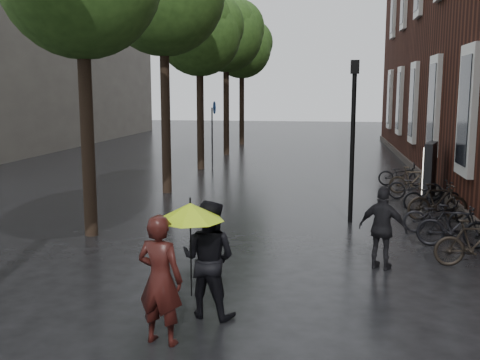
% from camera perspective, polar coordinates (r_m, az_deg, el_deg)
% --- Properties ---
extents(street_trees, '(4.33, 34.03, 8.91)m').
position_cam_1_polar(street_trees, '(22.60, -5.84, 16.13)').
color(street_trees, black).
rests_on(street_trees, ground).
extents(person_burgundy, '(0.76, 0.58, 1.87)m').
position_cam_1_polar(person_burgundy, '(8.04, -8.11, -9.98)').
color(person_burgundy, black).
rests_on(person_burgundy, ground).
extents(person_black, '(1.05, 0.90, 1.87)m').
position_cam_1_polar(person_black, '(8.91, -3.22, -7.99)').
color(person_black, black).
rests_on(person_black, ground).
extents(lime_umbrella, '(1.02, 1.02, 1.50)m').
position_cam_1_polar(lime_umbrella, '(8.24, -5.08, -3.22)').
color(lime_umbrella, black).
rests_on(lime_umbrella, ground).
extents(pedestrian_walking, '(1.06, 0.76, 1.67)m').
position_cam_1_polar(pedestrian_walking, '(11.56, 14.30, -4.79)').
color(pedestrian_walking, black).
rests_on(pedestrian_walking, ground).
extents(parked_bicycles, '(2.10, 10.46, 1.03)m').
position_cam_1_polar(parked_bicycles, '(17.11, 18.59, -1.76)').
color(parked_bicycles, black).
rests_on(parked_bicycles, ground).
extents(ad_lightbox, '(0.29, 1.24, 1.87)m').
position_cam_1_polar(ad_lightbox, '(19.40, 18.70, 0.87)').
color(ad_lightbox, black).
rests_on(ad_lightbox, ground).
extents(lamp_post, '(0.22, 0.22, 4.33)m').
position_cam_1_polar(lamp_post, '(15.25, 11.41, 5.46)').
color(lamp_post, black).
rests_on(lamp_post, ground).
extents(cycle_sign, '(0.16, 0.56, 3.07)m').
position_cam_1_polar(cycle_sign, '(25.35, -2.74, 5.64)').
color(cycle_sign, '#262628').
rests_on(cycle_sign, ground).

